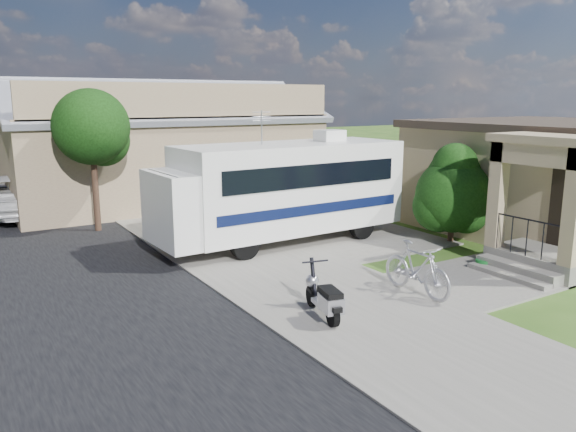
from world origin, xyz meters
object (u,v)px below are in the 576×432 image
motorhome (282,188)px  bicycle (417,271)px  shrub (453,192)px  garden_hose (484,264)px  pickup_truck (17,195)px  scooter (324,298)px

motorhome → bicycle: (0.08, -5.54, -1.09)m
shrub → motorhome: bearing=150.1°
motorhome → garden_hose: (3.07, -4.92, -1.57)m
bicycle → pickup_truck: bearing=112.8°
bicycle → garden_hose: size_ratio=4.36×
shrub → scooter: size_ratio=1.91×
pickup_truck → garden_hose: size_ratio=12.49×
bicycle → garden_hose: bicycle is taller
bicycle → shrub: bearing=33.2°
pickup_truck → garden_hose: bearing=134.4°
scooter → garden_hose: 5.54m
motorhome → bicycle: size_ratio=3.99×
shrub → bicycle: (-4.33, -3.00, -0.95)m
bicycle → garden_hose: (2.99, 0.62, -0.48)m
scooter → bicycle: 2.49m
pickup_truck → garden_hose: 16.39m
garden_hose → pickup_truck: bearing=124.8°
garden_hose → shrub: bearing=60.5°
shrub → bicycle: bearing=-145.3°
pickup_truck → shrub: bearing=143.6°
shrub → garden_hose: bearing=-119.5°
motorhome → bicycle: motorhome is taller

